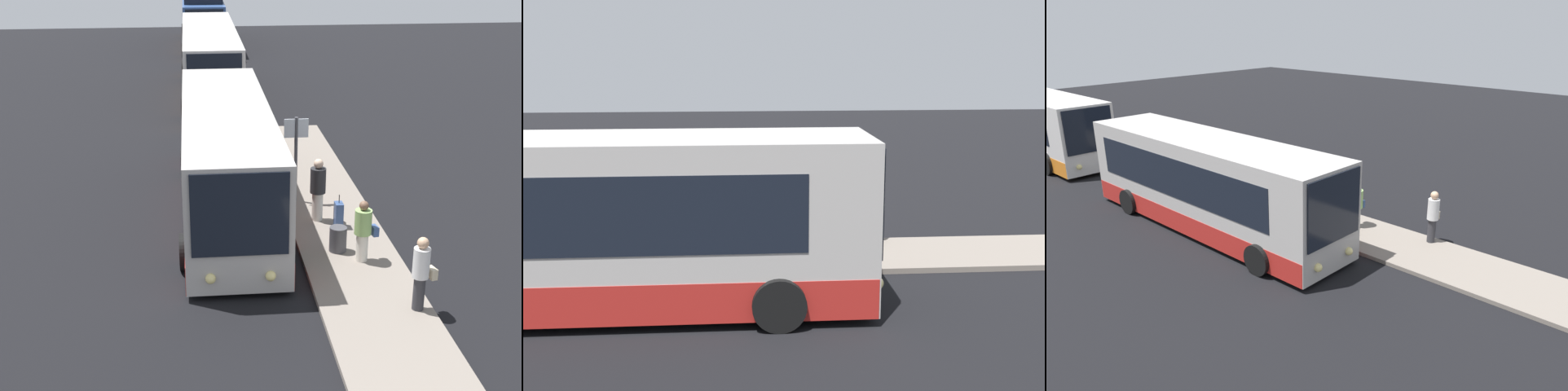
% 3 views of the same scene
% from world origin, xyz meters
% --- Properties ---
extents(ground, '(80.00, 80.00, 0.00)m').
position_xyz_m(ground, '(0.00, 0.00, 0.00)').
color(ground, black).
extents(platform, '(20.00, 2.47, 0.12)m').
position_xyz_m(platform, '(0.00, 2.83, 0.06)').
color(platform, slate).
rests_on(platform, ground).
extents(bus_lead, '(10.91, 2.74, 3.16)m').
position_xyz_m(bus_lead, '(-1.41, -0.07, 1.56)').
color(bus_lead, '#B2ADA8').
rests_on(bus_lead, ground).
extents(passenger_boarding, '(0.45, 0.45, 1.79)m').
position_xyz_m(passenger_boarding, '(-0.18, 2.39, 1.08)').
color(passenger_boarding, silver).
rests_on(passenger_boarding, platform).
extents(passenger_waiting, '(0.44, 0.59, 1.70)m').
position_xyz_m(passenger_waiting, '(4.96, 3.73, 1.04)').
color(passenger_waiting, '#2D2D33').
rests_on(passenger_waiting, platform).
extents(passenger_with_bags, '(0.49, 0.64, 1.57)m').
position_xyz_m(passenger_with_bags, '(2.48, 3.05, 0.95)').
color(passenger_with_bags, silver).
rests_on(passenger_with_bags, platform).
extents(suitcase, '(0.34, 0.22, 0.93)m').
position_xyz_m(suitcase, '(0.34, 2.89, 0.47)').
color(suitcase, '#334C7F').
rests_on(suitcase, platform).
extents(sign_post, '(0.10, 0.71, 2.58)m').
position_xyz_m(sign_post, '(-1.68, 1.98, 1.78)').
color(sign_post, '#4C4C51').
rests_on(sign_post, platform).
extents(trash_bin, '(0.44, 0.44, 0.65)m').
position_xyz_m(trash_bin, '(1.89, 2.56, 0.45)').
color(trash_bin, '#3F3F44').
rests_on(trash_bin, platform).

